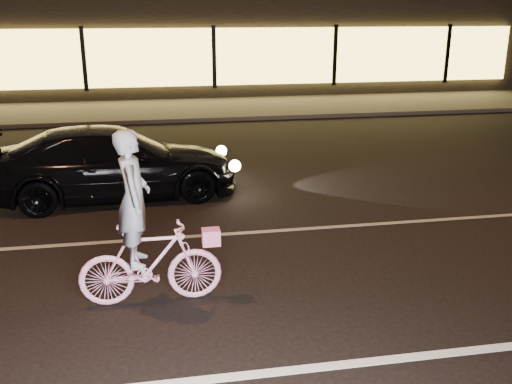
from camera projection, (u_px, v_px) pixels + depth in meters
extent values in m
plane|color=black|center=(347.00, 288.00, 6.97)|extent=(90.00, 90.00, 0.00)
cube|color=silver|center=(398.00, 359.00, 5.56)|extent=(60.00, 0.12, 0.01)
cube|color=gray|center=(305.00, 229.00, 8.84)|extent=(60.00, 0.10, 0.01)
cube|color=#383533|center=(221.00, 108.00, 19.12)|extent=(30.00, 4.00, 0.12)
cube|color=black|center=(203.00, 40.00, 24.15)|extent=(25.00, 8.00, 4.00)
cube|color=#FFD759|center=(214.00, 57.00, 20.43)|extent=(23.00, 0.15, 2.00)
cube|color=black|center=(84.00, 59.00, 19.60)|extent=(0.15, 0.08, 2.20)
cube|color=black|center=(214.00, 57.00, 20.36)|extent=(0.15, 0.08, 2.20)
cube|color=black|center=(335.00, 55.00, 21.11)|extent=(0.15, 0.08, 2.20)
cube|color=black|center=(447.00, 54.00, 21.87)|extent=(0.15, 0.08, 2.20)
imported|color=#FA47A6|center=(151.00, 263.00, 6.50)|extent=(1.63, 0.46, 0.98)
imported|color=white|center=(133.00, 198.00, 6.23)|extent=(0.37, 0.56, 1.54)
cube|color=#E75182|center=(211.00, 237.00, 6.53)|extent=(0.21, 0.17, 0.19)
imported|color=black|center=(114.00, 163.00, 10.16)|extent=(4.52, 2.17, 1.27)
sphere|color=#FFF2BF|center=(221.00, 151.00, 11.24)|extent=(0.21, 0.21, 0.21)
sphere|color=#FFF2BF|center=(235.00, 166.00, 10.17)|extent=(0.21, 0.21, 0.21)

